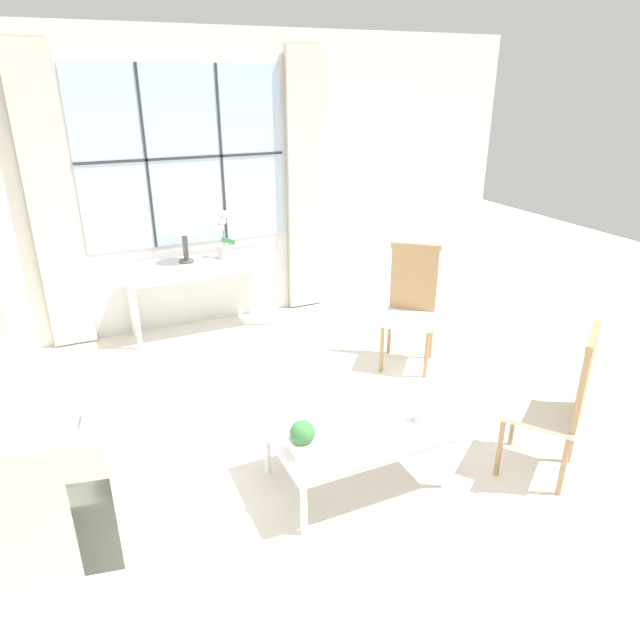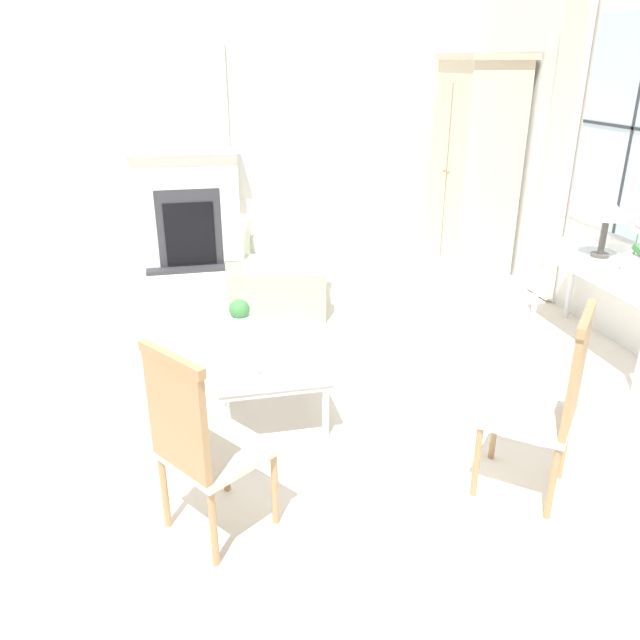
{
  "view_description": "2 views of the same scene",
  "coord_description": "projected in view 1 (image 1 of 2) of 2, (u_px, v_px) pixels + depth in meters",
  "views": [
    {
      "loc": [
        -1.15,
        -2.54,
        2.36
      ],
      "look_at": [
        0.28,
        0.55,
        0.91
      ],
      "focal_mm": 32.0,
      "sensor_mm": 36.0,
      "label": 1
    },
    {
      "loc": [
        3.95,
        -0.39,
        2.16
      ],
      "look_at": [
        0.33,
        0.4,
        0.6
      ],
      "focal_mm": 35.0,
      "sensor_mm": 36.0,
      "label": 2
    }
  ],
  "objects": [
    {
      "name": "potted_plant_small",
      "position": [
        302.0,
        438.0,
        3.18
      ],
      "size": [
        0.14,
        0.14,
        0.21
      ],
      "color": "white",
      "rests_on": "coffee_table"
    },
    {
      "name": "table_lamp",
      "position": [
        183.0,
        225.0,
        5.29
      ],
      "size": [
        0.3,
        0.3,
        0.47
      ],
      "color": "#4C4742",
      "rests_on": "console_table"
    },
    {
      "name": "coffee_table",
      "position": [
        356.0,
        431.0,
        3.49
      ],
      "size": [
        1.05,
        0.69,
        0.41
      ],
      "color": "silver",
      "rests_on": "ground_plane"
    },
    {
      "name": "pillar_candle",
      "position": [
        420.0,
        414.0,
        3.5
      ],
      "size": [
        0.1,
        0.1,
        0.12
      ],
      "color": "silver",
      "rests_on": "coffee_table"
    },
    {
      "name": "accent_chair_wooden",
      "position": [
        563.0,
        398.0,
        3.48
      ],
      "size": [
        0.61,
        0.61,
        1.02
      ],
      "color": "beige",
      "rests_on": "ground_plane"
    },
    {
      "name": "side_chair_wooden",
      "position": [
        411.0,
        300.0,
        4.97
      ],
      "size": [
        0.62,
        0.62,
        1.06
      ],
      "color": "white",
      "rests_on": "ground_plane"
    },
    {
      "name": "armchair_upholstered",
      "position": [
        43.0,
        489.0,
        3.13
      ],
      "size": [
        0.99,
        1.0,
        0.79
      ],
      "color": "beige",
      "rests_on": "ground_plane"
    },
    {
      "name": "wall_back_windowed",
      "position": [
        187.0,
        186.0,
        5.47
      ],
      "size": [
        7.2,
        0.14,
        2.8
      ],
      "color": "silver",
      "rests_on": "ground_plane"
    },
    {
      "name": "ground_plane",
      "position": [
        317.0,
        496.0,
        3.49
      ],
      "size": [
        14.0,
        14.0,
        0.0
      ],
      "primitive_type": "plane",
      "color": "silver"
    },
    {
      "name": "console_table",
      "position": [
        202.0,
        269.0,
        5.53
      ],
      "size": [
        1.44,
        0.41,
        0.74
      ],
      "color": "silver",
      "rests_on": "ground_plane"
    },
    {
      "name": "potted_orchid",
      "position": [
        224.0,
        240.0,
        5.5
      ],
      "size": [
        0.18,
        0.14,
        0.46
      ],
      "color": "#BCB7AD",
      "rests_on": "console_table"
    }
  ]
}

